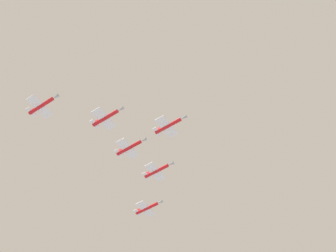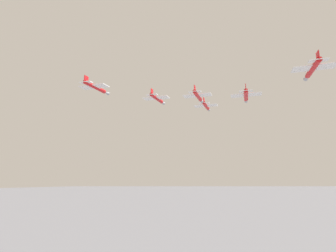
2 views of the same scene
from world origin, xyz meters
TOP-DOWN VIEW (x-y plane):
  - jet_lead at (17.42, -6.45)m, footprint 11.70×9.66m
  - jet_port_inner at (21.17, -27.00)m, footprint 11.70×9.66m
  - jet_starboard_inner at (37.96, -2.70)m, footprint 11.70×9.66m
  - jet_port_outer at (30.78, -15.69)m, footprint 11.70×9.66m
  - jet_starboard_outer at (24.93, -47.55)m, footprint 11.70×9.66m
  - jet_center_rear at (58.51, 1.06)m, footprint 11.70×9.66m

SIDE VIEW (x-z plane):
  - jet_starboard_inner at x=37.96m, z-range 113.82..116.45m
  - jet_port_outer at x=30.78m, z-range 114.63..117.27m
  - jet_center_rear at x=58.51m, z-range 114.66..117.29m
  - jet_lead at x=17.42m, z-range 115.15..117.79m
  - jet_port_inner at x=21.17m, z-range 115.53..118.17m
  - jet_starboard_outer at x=24.93m, z-range 116.48..119.11m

